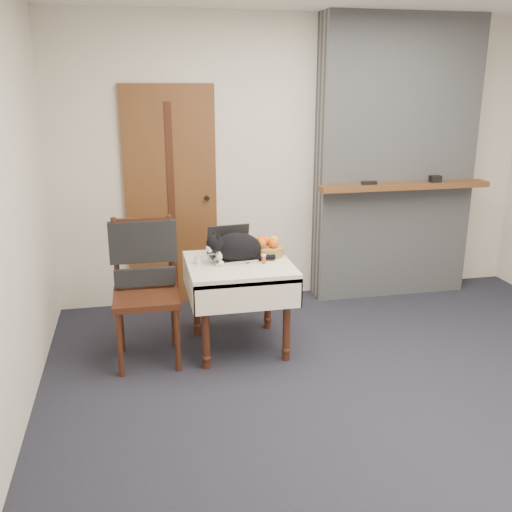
% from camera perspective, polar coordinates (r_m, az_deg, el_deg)
% --- Properties ---
extents(ground, '(4.50, 4.50, 0.00)m').
position_cam_1_polar(ground, '(4.03, 12.12, -13.23)').
color(ground, black).
rests_on(ground, ground).
extents(room_shell, '(4.52, 4.01, 2.61)m').
position_cam_1_polar(room_shell, '(3.93, 10.92, 13.19)').
color(room_shell, beige).
rests_on(room_shell, ground).
extents(door, '(0.82, 0.10, 2.00)m').
position_cam_1_polar(door, '(5.23, -8.48, 5.70)').
color(door, brown).
rests_on(door, ground).
extents(chimney, '(1.62, 0.48, 2.60)m').
position_cam_1_polar(chimney, '(5.60, 13.72, 9.22)').
color(chimney, gray).
rests_on(chimney, ground).
extents(side_table, '(0.78, 0.78, 0.70)m').
position_cam_1_polar(side_table, '(4.35, -1.73, -2.04)').
color(side_table, '#3C1710').
rests_on(side_table, ground).
extents(laptop, '(0.36, 0.32, 0.25)m').
position_cam_1_polar(laptop, '(4.40, -2.51, 0.57)').
color(laptop, '#B7B7BC').
rests_on(laptop, side_table).
extents(cat, '(0.54, 0.30, 0.26)m').
position_cam_1_polar(cat, '(4.30, -1.83, 0.86)').
color(cat, black).
rests_on(cat, side_table).
extents(cream_jar, '(0.06, 0.06, 0.06)m').
position_cam_1_polar(cream_jar, '(4.28, -5.80, -0.40)').
color(cream_jar, silver).
rests_on(cream_jar, side_table).
extents(pill_bottle, '(0.04, 0.04, 0.07)m').
position_cam_1_polar(pill_bottle, '(4.27, 0.77, -0.27)').
color(pill_bottle, '#B24815').
rests_on(pill_bottle, side_table).
extents(fruit_basket, '(0.26, 0.26, 0.15)m').
position_cam_1_polar(fruit_basket, '(4.47, 1.11, 0.80)').
color(fruit_basket, '#96613C').
rests_on(fruit_basket, side_table).
extents(desk_clutter, '(0.14, 0.04, 0.01)m').
position_cam_1_polar(desk_clutter, '(4.40, 0.02, -0.22)').
color(desk_clutter, black).
rests_on(desk_clutter, side_table).
extents(chair, '(0.49, 0.48, 1.06)m').
position_cam_1_polar(chair, '(4.27, -11.08, -1.40)').
color(chair, '#3C1710').
rests_on(chair, ground).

